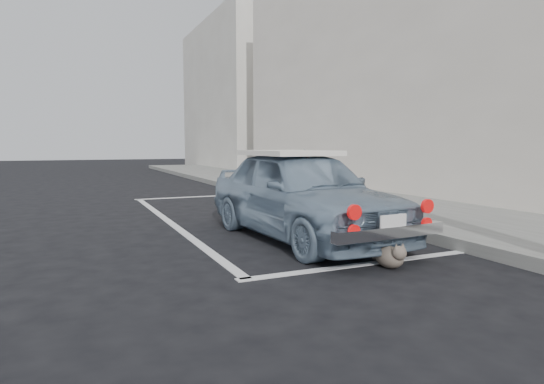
# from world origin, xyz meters

# --- Properties ---
(ground) EXTENTS (80.00, 80.00, 0.00)m
(ground) POSITION_xyz_m (0.00, 0.00, 0.00)
(ground) COLOR black
(ground) RESTS_ON ground
(sidewalk) EXTENTS (2.80, 40.00, 0.15)m
(sidewalk) POSITION_xyz_m (3.20, 2.00, 0.07)
(sidewalk) COLOR slate
(sidewalk) RESTS_ON ground
(shop_building) EXTENTS (3.50, 18.00, 7.00)m
(shop_building) POSITION_xyz_m (6.33, 4.00, 3.49)
(shop_building) COLOR beige
(shop_building) RESTS_ON ground
(building_far) EXTENTS (3.50, 10.00, 8.00)m
(building_far) POSITION_xyz_m (6.35, 20.00, 4.00)
(building_far) COLOR beige
(building_far) RESTS_ON ground
(pline_rear) EXTENTS (3.00, 0.12, 0.01)m
(pline_rear) POSITION_xyz_m (0.50, -0.50, 0.00)
(pline_rear) COLOR silver
(pline_rear) RESTS_ON ground
(pline_front) EXTENTS (3.00, 0.12, 0.01)m
(pline_front) POSITION_xyz_m (0.50, 6.50, 0.00)
(pline_front) COLOR silver
(pline_front) RESTS_ON ground
(pline_side) EXTENTS (0.12, 7.00, 0.01)m
(pline_side) POSITION_xyz_m (-0.90, 3.00, 0.00)
(pline_side) COLOR silver
(pline_side) RESTS_ON ground
(retro_coupe) EXTENTS (1.63, 3.66, 1.22)m
(retro_coupe) POSITION_xyz_m (0.47, 1.00, 0.62)
(retro_coupe) COLOR #7C94AA
(retro_coupe) RESTS_ON ground
(cat) EXTENTS (0.26, 0.54, 0.29)m
(cat) POSITION_xyz_m (0.59, -0.73, 0.13)
(cat) COLOR #7A6D5D
(cat) RESTS_ON ground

